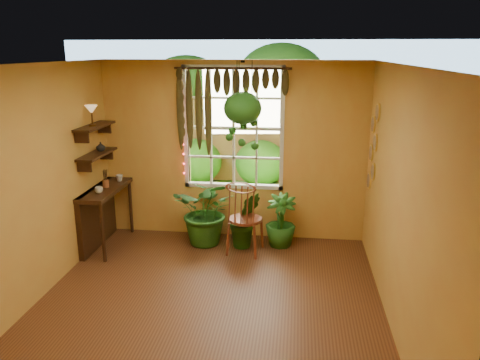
# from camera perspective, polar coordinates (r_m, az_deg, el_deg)

# --- Properties ---
(floor) EXTENTS (4.50, 4.50, 0.00)m
(floor) POSITION_cam_1_polar(r_m,az_deg,el_deg) (5.51, -4.09, -15.47)
(floor) COLOR brown
(floor) RESTS_ON ground
(ceiling) EXTENTS (4.50, 4.50, 0.00)m
(ceiling) POSITION_cam_1_polar(r_m,az_deg,el_deg) (4.72, -4.74, 13.85)
(ceiling) COLOR silver
(ceiling) RESTS_ON wall_back
(wall_back) EXTENTS (4.00, 0.00, 4.00)m
(wall_back) POSITION_cam_1_polar(r_m,az_deg,el_deg) (7.10, -0.81, 3.50)
(wall_back) COLOR gold
(wall_back) RESTS_ON floor
(wall_left) EXTENTS (0.00, 4.50, 4.50)m
(wall_left) POSITION_cam_1_polar(r_m,az_deg,el_deg) (5.69, -24.56, -1.04)
(wall_left) COLOR gold
(wall_left) RESTS_ON floor
(wall_right) EXTENTS (0.00, 4.50, 4.50)m
(wall_right) POSITION_cam_1_polar(r_m,az_deg,el_deg) (4.97, 18.88, -2.73)
(wall_right) COLOR gold
(wall_right) RESTS_ON floor
(window) EXTENTS (1.52, 0.10, 1.86)m
(window) POSITION_cam_1_polar(r_m,az_deg,el_deg) (7.06, -0.79, 6.33)
(window) COLOR silver
(window) RESTS_ON wall_back
(valance_vine) EXTENTS (1.70, 0.12, 1.10)m
(valance_vine) POSITION_cam_1_polar(r_m,az_deg,el_deg) (6.88, -1.66, 10.92)
(valance_vine) COLOR #351D0E
(valance_vine) RESTS_ON window
(string_lights) EXTENTS (0.03, 0.03, 1.54)m
(string_lights) POSITION_cam_1_polar(r_m,az_deg,el_deg) (7.11, -7.01, 6.69)
(string_lights) COLOR #FF2633
(string_lights) RESTS_ON window
(wall_plates) EXTENTS (0.04, 0.32, 1.10)m
(wall_plates) POSITION_cam_1_polar(r_m,az_deg,el_deg) (6.62, 15.88, 3.78)
(wall_plates) COLOR beige
(wall_plates) RESTS_ON wall_right
(counter_ledge) EXTENTS (0.40, 1.20, 0.90)m
(counter_ledge) POSITION_cam_1_polar(r_m,az_deg,el_deg) (7.22, -16.73, -3.54)
(counter_ledge) COLOR #351D0E
(counter_ledge) RESTS_ON floor
(shelf_lower) EXTENTS (0.25, 0.90, 0.04)m
(shelf_lower) POSITION_cam_1_polar(r_m,az_deg,el_deg) (6.99, -17.02, 3.04)
(shelf_lower) COLOR #351D0E
(shelf_lower) RESTS_ON wall_left
(shelf_upper) EXTENTS (0.25, 0.90, 0.04)m
(shelf_upper) POSITION_cam_1_polar(r_m,az_deg,el_deg) (6.91, -17.28, 6.27)
(shelf_upper) COLOR #351D0E
(shelf_upper) RESTS_ON wall_left
(backyard) EXTENTS (14.00, 10.00, 12.00)m
(backyard) POSITION_cam_1_polar(r_m,az_deg,el_deg) (11.62, 3.53, 7.92)
(backyard) COLOR #215518
(backyard) RESTS_ON ground
(windsor_chair) EXTENTS (0.55, 0.57, 1.27)m
(windsor_chair) POSITION_cam_1_polar(r_m,az_deg,el_deg) (6.73, 0.56, -5.95)
(windsor_chair) COLOR maroon
(windsor_chair) RESTS_ON floor
(potted_plant_left) EXTENTS (1.06, 0.96, 1.04)m
(potted_plant_left) POSITION_cam_1_polar(r_m,az_deg,el_deg) (7.00, -3.99, -3.78)
(potted_plant_left) COLOR #124514
(potted_plant_left) RESTS_ON floor
(potted_plant_mid) EXTENTS (0.57, 0.52, 0.85)m
(potted_plant_mid) POSITION_cam_1_polar(r_m,az_deg,el_deg) (6.91, 0.62, -4.85)
(potted_plant_mid) COLOR #124514
(potted_plant_mid) RESTS_ON floor
(potted_plant_right) EXTENTS (0.47, 0.47, 0.80)m
(potted_plant_right) POSITION_cam_1_polar(r_m,az_deg,el_deg) (6.98, 4.97, -4.94)
(potted_plant_right) COLOR #124514
(potted_plant_right) RESTS_ON floor
(hanging_basket) EXTENTS (0.54, 0.54, 1.27)m
(hanging_basket) POSITION_cam_1_polar(r_m,az_deg,el_deg) (6.74, 0.32, 8.18)
(hanging_basket) COLOR black
(hanging_basket) RESTS_ON ceiling
(cup_a) EXTENTS (0.13, 0.13, 0.09)m
(cup_a) POSITION_cam_1_polar(r_m,az_deg,el_deg) (6.84, -16.82, -1.17)
(cup_a) COLOR silver
(cup_a) RESTS_ON counter_ledge
(cup_b) EXTENTS (0.12, 0.12, 0.10)m
(cup_b) POSITION_cam_1_polar(r_m,az_deg,el_deg) (7.36, -14.48, 0.24)
(cup_b) COLOR beige
(cup_b) RESTS_ON counter_ledge
(brush_jar) EXTENTS (0.09, 0.09, 0.33)m
(brush_jar) POSITION_cam_1_polar(r_m,az_deg,el_deg) (7.08, -16.10, 0.17)
(brush_jar) COLOR #98512C
(brush_jar) RESTS_ON counter_ledge
(shelf_vase) EXTENTS (0.17, 0.17, 0.13)m
(shelf_vase) POSITION_cam_1_polar(r_m,az_deg,el_deg) (7.08, -16.62, 3.93)
(shelf_vase) COLOR #B2AD99
(shelf_vase) RESTS_ON shelf_lower
(tiffany_lamp) EXTENTS (0.17, 0.17, 0.29)m
(tiffany_lamp) POSITION_cam_1_polar(r_m,az_deg,el_deg) (6.79, -17.66, 8.05)
(tiffany_lamp) COLOR brown
(tiffany_lamp) RESTS_ON shelf_upper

